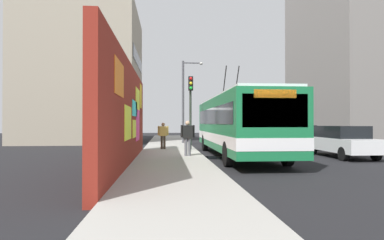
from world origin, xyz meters
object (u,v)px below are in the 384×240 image
city_bus (237,123)px  parked_car_white (341,141)px  street_lamp (185,96)px  pedestrian_midblock (163,134)px  pedestrian_at_curb (188,135)px  parked_car_champagne (297,136)px  traffic_light (191,100)px

city_bus → parked_car_white: city_bus is taller
parked_car_white → street_lamp: bearing=35.9°
street_lamp → pedestrian_midblock: bearing=164.1°
pedestrian_midblock → pedestrian_at_curb: bearing=-163.9°
parked_car_champagne → pedestrian_midblock: bearing=99.2°
parked_car_champagne → traffic_light: 7.90m
pedestrian_midblock → traffic_light: bearing=-102.9°
parked_car_white → pedestrian_midblock: pedestrian_midblock is taller
pedestrian_at_curb → traffic_light: size_ratio=0.38×
city_bus → pedestrian_at_curb: city_bus is taller
parked_car_champagne → street_lamp: 9.11m
city_bus → pedestrian_at_curb: bearing=106.3°
city_bus → traffic_light: city_bus is taller
parked_car_white → parked_car_champagne: same height
parked_car_champagne → pedestrian_at_curb: bearing=125.8°
parked_car_champagne → street_lamp: (4.57, 7.27, 3.06)m
parked_car_champagne → pedestrian_midblock: (-1.46, 8.99, 0.25)m
parked_car_white → pedestrian_midblock: 9.85m
city_bus → pedestrian_at_curb: size_ratio=6.89×
parked_car_white → parked_car_champagne: (5.48, 0.00, -0.00)m
parked_car_white → pedestrian_at_curb: pedestrian_at_curb is taller
pedestrian_midblock → parked_car_champagne: bearing=-80.8°
parked_car_white → pedestrian_at_curb: 7.79m
pedestrian_midblock → traffic_light: traffic_light is taller
traffic_light → parked_car_champagne: bearing=-76.0°
parked_car_white → street_lamp: street_lamp is taller
parked_car_champagne → pedestrian_midblock: size_ratio=2.78×
city_bus → traffic_light: 3.96m
city_bus → parked_car_white: (-0.62, -5.20, -0.89)m
city_bus → street_lamp: size_ratio=1.78×
city_bus → parked_car_white: size_ratio=2.49×
pedestrian_midblock → traffic_light: (-0.38, -1.64, 2.01)m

